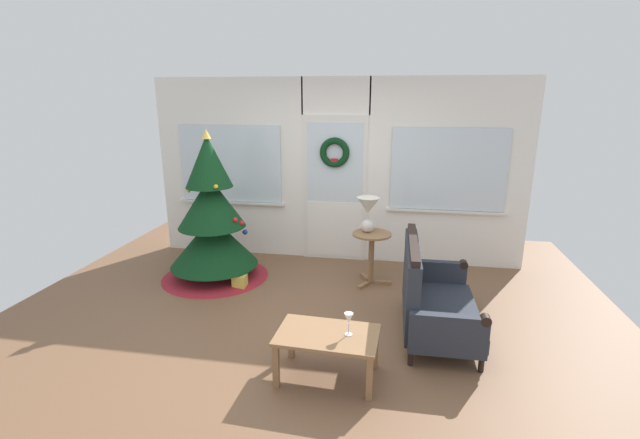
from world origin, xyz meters
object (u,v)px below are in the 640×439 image
(christmas_tree, at_px, (212,224))
(coffee_table, at_px, (327,340))
(settee_sofa, at_px, (430,297))
(wine_glass, at_px, (349,319))
(side_table, at_px, (371,248))
(table_lamp, at_px, (368,210))
(gift_box, at_px, (240,281))

(christmas_tree, bearing_deg, coffee_table, -46.44)
(settee_sofa, xyz_separation_m, wine_glass, (-0.71, -0.91, 0.17))
(side_table, xyz_separation_m, coffee_table, (-0.23, -2.02, -0.13))
(christmas_tree, height_order, side_table, christmas_tree)
(table_lamp, xyz_separation_m, coffee_table, (-0.17, -2.06, -0.60))
(side_table, bearing_deg, gift_box, -165.44)
(coffee_table, bearing_deg, wine_glass, 2.95)
(table_lamp, distance_m, wine_glass, 2.09)
(settee_sofa, height_order, side_table, settee_sofa)
(table_lamp, height_order, coffee_table, table_lamp)
(table_lamp, height_order, wine_glass, table_lamp)
(side_table, xyz_separation_m, table_lamp, (-0.06, 0.04, 0.48))
(coffee_table, distance_m, gift_box, 2.12)
(side_table, bearing_deg, table_lamp, 146.31)
(christmas_tree, bearing_deg, settee_sofa, -19.78)
(christmas_tree, xyz_separation_m, wine_glass, (1.96, -1.87, -0.17))
(settee_sofa, bearing_deg, side_table, 120.61)
(christmas_tree, bearing_deg, gift_box, -32.22)
(wine_glass, bearing_deg, side_table, 88.25)
(side_table, bearing_deg, settee_sofa, -59.39)
(christmas_tree, height_order, wine_glass, christmas_tree)
(side_table, distance_m, wine_glass, 2.01)
(side_table, bearing_deg, coffee_table, -96.63)
(coffee_table, bearing_deg, table_lamp, 85.15)
(settee_sofa, xyz_separation_m, gift_box, (-2.24, 0.69, -0.29))
(coffee_table, relative_size, wine_glass, 4.43)
(table_lamp, relative_size, wine_glass, 2.26)
(side_table, height_order, gift_box, side_table)
(christmas_tree, distance_m, table_lamp, 1.99)
(christmas_tree, height_order, coffee_table, christmas_tree)
(settee_sofa, distance_m, side_table, 1.28)
(christmas_tree, xyz_separation_m, settee_sofa, (2.68, -0.96, -0.35))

